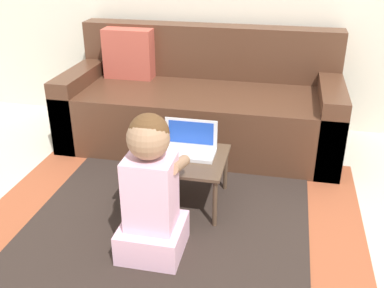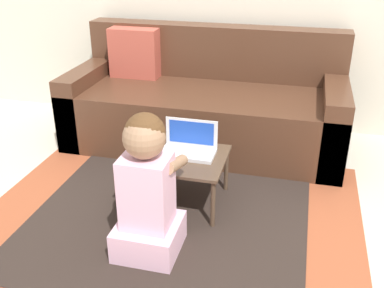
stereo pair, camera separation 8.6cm
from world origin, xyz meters
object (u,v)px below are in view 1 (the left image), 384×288
Objects in this scene: couch at (200,105)px; laptop_desk at (177,161)px; laptop at (189,148)px; computer_mouse at (151,151)px; person_seated at (151,191)px.

couch is 3.55× the size of laptop_desk.
laptop reaches higher than computer_mouse.
couch is at bearing 92.56° from laptop_desk.
computer_mouse is 0.47m from person_seated.
computer_mouse is at bearing -97.53° from couch.
person_seated reaches higher than laptop_desk.
laptop is at bearing -83.47° from couch.
laptop_desk is at bearing -0.60° from computer_mouse.
couch reaches higher than laptop_desk.
laptop_desk is 0.10m from laptop.
couch is 19.54× the size of computer_mouse.
laptop_desk is 0.16m from computer_mouse.
couch is 0.81m from laptop.
laptop is 0.21m from computer_mouse.
couch reaches higher than person_seated.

